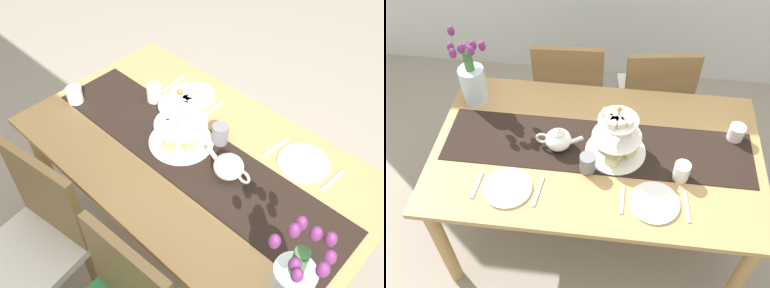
% 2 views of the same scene
% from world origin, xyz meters
% --- Properties ---
extents(ground_plane, '(8.00, 8.00, 0.00)m').
position_xyz_m(ground_plane, '(0.00, 0.00, 0.00)').
color(ground_plane, gray).
extents(dining_table, '(1.63, 0.96, 0.75)m').
position_xyz_m(dining_table, '(0.00, 0.00, 0.65)').
color(dining_table, tan).
rests_on(dining_table, ground_plane).
extents(chair_left, '(0.44, 0.44, 0.91)m').
position_xyz_m(chair_left, '(-0.23, 0.70, 0.50)').
color(chair_left, olive).
rests_on(chair_left, ground_plane).
extents(chair_right, '(0.48, 0.48, 0.91)m').
position_xyz_m(chair_right, '(0.31, 0.71, 0.50)').
color(chair_right, olive).
rests_on(chair_right, ground_plane).
extents(table_runner, '(1.53, 0.35, 0.00)m').
position_xyz_m(table_runner, '(0.00, 0.02, 0.75)').
color(table_runner, black).
rests_on(table_runner, dining_table).
extents(tiered_cake_stand, '(0.30, 0.30, 0.30)m').
position_xyz_m(tiered_cake_stand, '(0.09, -0.00, 0.85)').
color(tiered_cake_stand, beige).
rests_on(tiered_cake_stand, table_runner).
extents(teapot, '(0.24, 0.13, 0.14)m').
position_xyz_m(teapot, '(-0.19, 0.00, 0.81)').
color(teapot, white).
rests_on(teapot, table_runner).
extents(tulip_vase, '(0.19, 0.16, 0.43)m').
position_xyz_m(tulip_vase, '(-0.69, 0.29, 0.89)').
color(tulip_vase, silver).
rests_on(tulip_vase, dining_table).
extents(cream_jug, '(0.08, 0.08, 0.08)m').
position_xyz_m(cream_jug, '(0.69, 0.16, 0.79)').
color(cream_jug, white).
rests_on(cream_jug, dining_table).
extents(dinner_plate_left, '(0.23, 0.23, 0.01)m').
position_xyz_m(dinner_plate_left, '(-0.39, -0.28, 0.75)').
color(dinner_plate_left, white).
rests_on(dinner_plate_left, dining_table).
extents(fork_left, '(0.02, 0.15, 0.01)m').
position_xyz_m(fork_left, '(-0.53, -0.28, 0.75)').
color(fork_left, silver).
rests_on(fork_left, dining_table).
extents(knife_left, '(0.03, 0.17, 0.01)m').
position_xyz_m(knife_left, '(-0.24, -0.28, 0.75)').
color(knife_left, silver).
rests_on(knife_left, dining_table).
extents(dinner_plate_right, '(0.23, 0.23, 0.01)m').
position_xyz_m(dinner_plate_right, '(0.29, -0.28, 0.75)').
color(dinner_plate_right, white).
rests_on(dinner_plate_right, dining_table).
extents(fork_right, '(0.02, 0.15, 0.01)m').
position_xyz_m(fork_right, '(0.14, -0.28, 0.75)').
color(fork_right, silver).
rests_on(fork_right, dining_table).
extents(knife_right, '(0.03, 0.17, 0.01)m').
position_xyz_m(knife_right, '(0.43, -0.28, 0.75)').
color(knife_right, silver).
rests_on(knife_right, dining_table).
extents(mug_grey, '(0.08, 0.08, 0.09)m').
position_xyz_m(mug_grey, '(-0.03, -0.13, 0.80)').
color(mug_grey, slate).
rests_on(mug_grey, table_runner).
extents(mug_white_text, '(0.08, 0.08, 0.09)m').
position_xyz_m(mug_white_text, '(0.40, -0.12, 0.79)').
color(mug_white_text, white).
rests_on(mug_white_text, dining_table).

